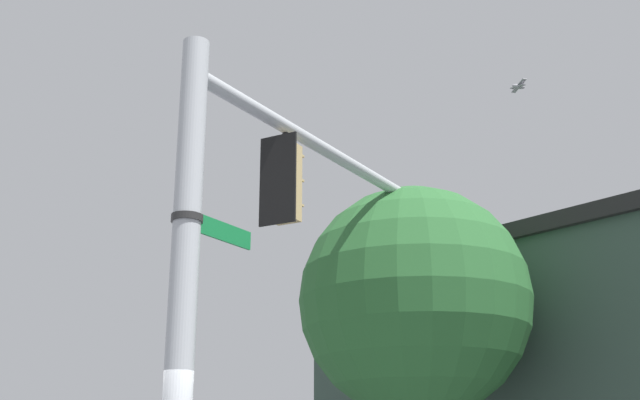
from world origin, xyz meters
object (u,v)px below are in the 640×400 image
traffic_light_mid_inner (407,242)px  bird_flying (518,86)px  street_name_sign (203,224)px  traffic_light_nearest_pole (285,183)px

traffic_light_mid_inner → bird_flying: size_ratio=3.42×
street_name_sign → bird_flying: bearing=73.0°
traffic_light_nearest_pole → bird_flying: bird_flying is taller
street_name_sign → bird_flying: (2.02, 6.62, 4.05)m
traffic_light_nearest_pole → bird_flying: bearing=69.1°
street_name_sign → traffic_light_nearest_pole: bearing=86.3°
traffic_light_mid_inner → street_name_sign: traffic_light_mid_inner is taller
traffic_light_nearest_pole → traffic_light_mid_inner: (0.23, 3.54, 0.00)m
street_name_sign → bird_flying: 8.02m
street_name_sign → bird_flying: size_ratio=3.38×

